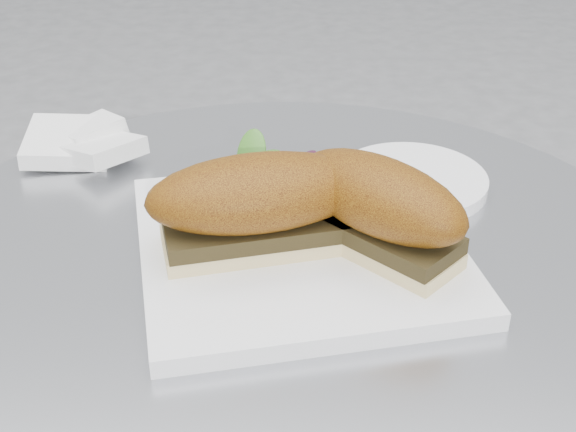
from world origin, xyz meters
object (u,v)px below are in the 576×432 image
sandwich_left (258,202)px  saucer (411,181)px  sandwich_right (379,205)px  plate (298,246)px

sandwich_left → saucer: (0.14, 0.13, -0.05)m
sandwich_left → sandwich_right: 0.10m
sandwich_right → saucer: (0.04, 0.14, -0.05)m
sandwich_right → saucer: bearing=114.0°
plate → sandwich_right: size_ratio=1.58×
plate → sandwich_left: 0.06m
plate → sandwich_right: (0.06, -0.02, 0.05)m
saucer → plate: bearing=-132.0°
sandwich_left → saucer: size_ratio=1.33×
saucer → sandwich_left: bearing=-136.8°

